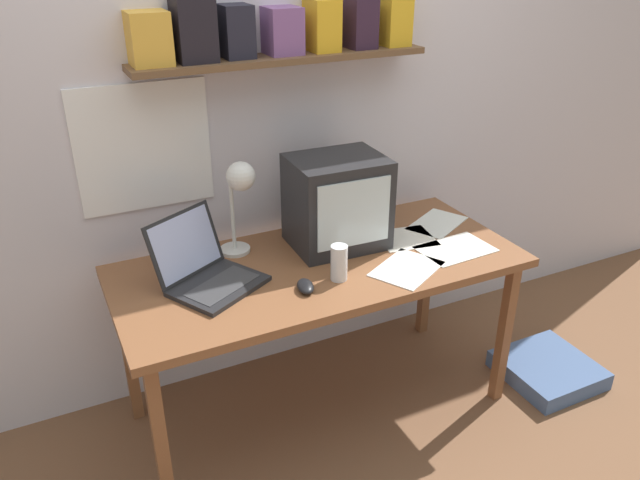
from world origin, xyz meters
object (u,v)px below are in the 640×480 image
computer_mouse (305,286)px  loose_paper_near_monitor (455,249)px  crt_monitor (337,202)px  juice_glass (339,264)px  corner_desk (320,276)px  printed_handout (407,269)px  floor_cushion (548,370)px  loose_paper_near_laptop (406,238)px  desk_lamp (240,188)px  laptop (204,268)px  open_notebook (437,223)px

computer_mouse → loose_paper_near_monitor: (0.69, 0.02, -0.01)m
crt_monitor → juice_glass: (-0.13, -0.27, -0.13)m
corner_desk → crt_monitor: bearing=41.6°
loose_paper_near_monitor → printed_handout: bearing=-168.9°
juice_glass → floor_cushion: juice_glass is taller
loose_paper_near_laptop → floor_cushion: size_ratio=0.65×
desk_lamp → printed_handout: desk_lamp is taller
laptop → open_notebook: size_ratio=1.31×
computer_mouse → printed_handout: 0.42m
desk_lamp → printed_handout: 0.72m
juice_glass → loose_paper_near_monitor: 0.55m
computer_mouse → open_notebook: size_ratio=0.35×
corner_desk → printed_handout: (0.28, -0.20, 0.06)m
crt_monitor → desk_lamp: 0.41m
laptop → floor_cushion: bearing=-41.6°
desk_lamp → computer_mouse: (0.11, -0.35, -0.28)m
printed_handout → laptop: bearing=161.7°
corner_desk → laptop: (-0.45, 0.05, 0.13)m
loose_paper_near_monitor → loose_paper_near_laptop: (-0.13, 0.17, 0.00)m
loose_paper_near_laptop → floor_cushion: loose_paper_near_laptop is taller
laptop → juice_glass: 0.50m
laptop → juice_glass: bearing=-51.7°
juice_glass → loose_paper_near_laptop: size_ratio=0.53×
corner_desk → loose_paper_near_laptop: (0.42, 0.03, 0.06)m
computer_mouse → printed_handout: size_ratio=0.34×
corner_desk → loose_paper_near_monitor: bearing=-14.5°
computer_mouse → crt_monitor: bearing=46.0°
loose_paper_near_monitor → floor_cushion: (0.51, -0.15, -0.69)m
corner_desk → computer_mouse: (-0.14, -0.17, 0.08)m
corner_desk → loose_paper_near_laptop: bearing=4.0°
laptop → computer_mouse: laptop is taller
floor_cushion → corner_desk: bearing=164.5°
corner_desk → desk_lamp: bearing=143.3°
juice_glass → crt_monitor: bearing=64.2°
loose_paper_near_laptop → desk_lamp: bearing=166.8°
open_notebook → printed_handout: bearing=-140.1°
laptop → printed_handout: size_ratio=1.29×
corner_desk → floor_cushion: size_ratio=3.99×
printed_handout → loose_paper_near_laptop: bearing=57.8°
crt_monitor → open_notebook: bearing=-0.8°
corner_desk → juice_glass: juice_glass is taller
open_notebook → loose_paper_near_laptop: bearing=-162.0°
corner_desk → loose_paper_near_monitor: size_ratio=5.22×
crt_monitor → printed_handout: crt_monitor is taller
open_notebook → printed_handout: same height
crt_monitor → loose_paper_near_laptop: (0.29, -0.09, -0.19)m
juice_glass → open_notebook: juice_glass is taller
desk_lamp → juice_glass: (0.26, -0.34, -0.23)m
desk_lamp → open_notebook: 0.94m
loose_paper_near_monitor → loose_paper_near_laptop: same height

